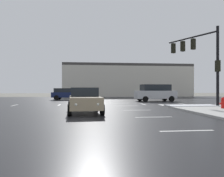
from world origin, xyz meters
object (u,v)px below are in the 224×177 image
object	(u,v)px
traffic_signal_mast	(200,54)
suv_silver	(155,92)
fire_hydrant	(223,103)
sedan_navy	(68,94)
sedan_tan	(84,99)

from	to	relation	value
traffic_signal_mast	suv_silver	xyz separation A→B (m)	(-1.37, 8.17, -3.43)
fire_hydrant	suv_silver	xyz separation A→B (m)	(-1.31, 11.64, 0.55)
traffic_signal_mast	sedan_navy	size ratio (longest dim) A/B	1.37
suv_silver	sedan_tan	xyz separation A→B (m)	(-8.47, -12.40, -0.24)
traffic_signal_mast	suv_silver	bearing A→B (deg)	-13.41
suv_silver	sedan_navy	size ratio (longest dim) A/B	1.07
traffic_signal_mast	suv_silver	size ratio (longest dim) A/B	1.28
traffic_signal_mast	sedan_navy	distance (m)	18.28
fire_hydrant	suv_silver	world-z (taller)	suv_silver
fire_hydrant	sedan_navy	distance (m)	20.56
sedan_tan	sedan_navy	bearing A→B (deg)	-175.96
traffic_signal_mast	suv_silver	distance (m)	8.97
traffic_signal_mast	sedan_tan	xyz separation A→B (m)	(-9.84, -4.23, -3.67)
traffic_signal_mast	fire_hydrant	bearing A→B (deg)	156.21
fire_hydrant	sedan_tan	world-z (taller)	sedan_tan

